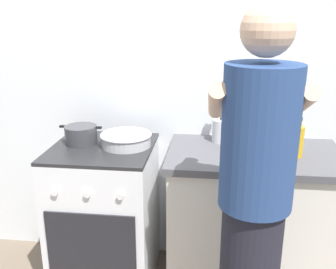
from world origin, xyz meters
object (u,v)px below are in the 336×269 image
(stove_range, at_px, (106,214))
(oil_bottle, at_px, (297,141))
(spice_bottle, at_px, (270,145))
(pot, at_px, (81,135))
(mixing_bowl, at_px, (126,139))
(person, at_px, (253,212))
(utensil_crock, at_px, (221,127))

(stove_range, relative_size, oil_bottle, 4.00)
(stove_range, xyz_separation_m, oil_bottle, (1.11, -0.03, 0.54))
(spice_bottle, distance_m, oil_bottle, 0.16)
(pot, distance_m, mixing_bowl, 0.28)
(oil_bottle, relative_size, person, 0.13)
(person, bearing_deg, stove_range, 143.40)
(oil_bottle, bearing_deg, mixing_bowl, 175.93)
(mixing_bowl, distance_m, utensil_crock, 0.58)
(mixing_bowl, height_order, utensil_crock, utensil_crock)
(utensil_crock, height_order, oil_bottle, utensil_crock)
(pot, distance_m, oil_bottle, 1.26)
(utensil_crock, distance_m, person, 0.81)
(stove_range, relative_size, person, 0.53)
(oil_bottle, xyz_separation_m, person, (-0.28, -0.58, -0.13))
(oil_bottle, bearing_deg, person, -115.84)
(stove_range, bearing_deg, utensil_crock, 14.10)
(utensil_crock, xyz_separation_m, spice_bottle, (0.28, -0.14, -0.06))
(stove_range, distance_m, oil_bottle, 1.24)
(stove_range, bearing_deg, spice_bottle, 1.85)
(mixing_bowl, distance_m, spice_bottle, 0.84)
(mixing_bowl, relative_size, oil_bottle, 1.37)
(pot, bearing_deg, stove_range, -18.96)
(oil_bottle, bearing_deg, utensil_crock, 153.09)
(pot, height_order, spice_bottle, pot)
(spice_bottle, xyz_separation_m, person, (-0.15, -0.65, -0.08))
(pot, xyz_separation_m, spice_bottle, (1.12, -0.02, -0.02))
(person, bearing_deg, utensil_crock, 99.35)
(stove_range, height_order, utensil_crock, utensil_crock)
(mixing_bowl, height_order, spice_bottle, spice_bottle)
(person, bearing_deg, pot, 145.59)
(utensil_crock, relative_size, oil_bottle, 1.47)
(pot, xyz_separation_m, person, (0.97, -0.66, -0.09))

